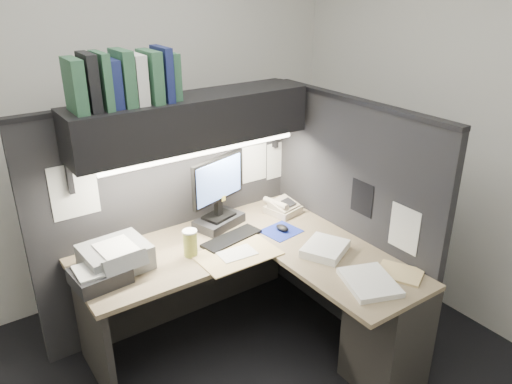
% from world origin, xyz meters
% --- Properties ---
extents(wall_back, '(3.50, 0.04, 2.70)m').
position_xyz_m(wall_back, '(0.00, 1.50, 1.35)').
color(wall_back, silver).
rests_on(wall_back, floor).
extents(wall_right, '(0.04, 3.00, 2.70)m').
position_xyz_m(wall_right, '(1.75, 0.00, 1.35)').
color(wall_right, silver).
rests_on(wall_right, floor).
extents(partition_back, '(1.90, 0.06, 1.60)m').
position_xyz_m(partition_back, '(0.03, 0.93, 0.80)').
color(partition_back, black).
rests_on(partition_back, floor).
extents(partition_right, '(0.06, 1.50, 1.60)m').
position_xyz_m(partition_right, '(0.98, 0.18, 0.80)').
color(partition_right, black).
rests_on(partition_right, floor).
extents(desk, '(1.70, 1.53, 0.73)m').
position_xyz_m(desk, '(0.43, -0.00, 0.44)').
color(desk, '#92835D').
rests_on(desk, floor).
extents(overhead_shelf, '(1.55, 0.34, 0.30)m').
position_xyz_m(overhead_shelf, '(0.12, 0.75, 1.50)').
color(overhead_shelf, black).
rests_on(overhead_shelf, partition_back).
extents(task_light_tube, '(1.32, 0.04, 0.04)m').
position_xyz_m(task_light_tube, '(0.12, 0.61, 1.33)').
color(task_light_tube, white).
rests_on(task_light_tube, overhead_shelf).
extents(monitor, '(0.45, 0.29, 0.50)m').
position_xyz_m(monitor, '(0.28, 0.72, 0.93)').
color(monitor, black).
rests_on(monitor, desk).
extents(keyboard, '(0.44, 0.21, 0.02)m').
position_xyz_m(keyboard, '(0.25, 0.50, 0.74)').
color(keyboard, black).
rests_on(keyboard, desk).
extents(mousepad, '(0.26, 0.24, 0.00)m').
position_xyz_m(mousepad, '(0.58, 0.41, 0.73)').
color(mousepad, navy).
rests_on(mousepad, desk).
extents(mouse, '(0.07, 0.11, 0.04)m').
position_xyz_m(mouse, '(0.59, 0.41, 0.75)').
color(mouse, black).
rests_on(mouse, mousepad).
extents(telephone, '(0.25, 0.25, 0.08)m').
position_xyz_m(telephone, '(0.77, 0.63, 0.77)').
color(telephone, '#C1B094').
rests_on(telephone, desk).
extents(coffee_cup, '(0.09, 0.09, 0.16)m').
position_xyz_m(coffee_cup, '(-0.07, 0.48, 0.81)').
color(coffee_cup, '#D0BE53').
rests_on(coffee_cup, desk).
extents(printer, '(0.39, 0.34, 0.15)m').
position_xyz_m(printer, '(-0.49, 0.61, 0.80)').
color(printer, gray).
rests_on(printer, desk).
extents(notebook_stack, '(0.32, 0.27, 0.09)m').
position_xyz_m(notebook_stack, '(-0.63, 0.51, 0.77)').
color(notebook_stack, black).
rests_on(notebook_stack, desk).
extents(open_folder, '(0.50, 0.33, 0.01)m').
position_xyz_m(open_folder, '(0.17, 0.32, 0.73)').
color(open_folder, tan).
rests_on(open_folder, desk).
extents(paper_stack_a, '(0.35, 0.34, 0.05)m').
position_xyz_m(paper_stack_a, '(0.64, 0.03, 0.76)').
color(paper_stack_a, white).
rests_on(paper_stack_a, desk).
extents(paper_stack_b, '(0.36, 0.40, 0.03)m').
position_xyz_m(paper_stack_b, '(0.60, -0.38, 0.75)').
color(paper_stack_b, white).
rests_on(paper_stack_b, desk).
extents(manila_stack, '(0.29, 0.31, 0.01)m').
position_xyz_m(manila_stack, '(0.83, -0.40, 0.74)').
color(manila_stack, tan).
rests_on(manila_stack, desk).
extents(binder_row, '(0.61, 0.25, 0.31)m').
position_xyz_m(binder_row, '(-0.28, 0.75, 1.80)').
color(binder_row, '#2B573B').
rests_on(binder_row, overhead_shelf).
extents(pinned_papers, '(1.76, 1.31, 0.51)m').
position_xyz_m(pinned_papers, '(0.42, 0.56, 1.05)').
color(pinned_papers, white).
rests_on(pinned_papers, partition_back).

